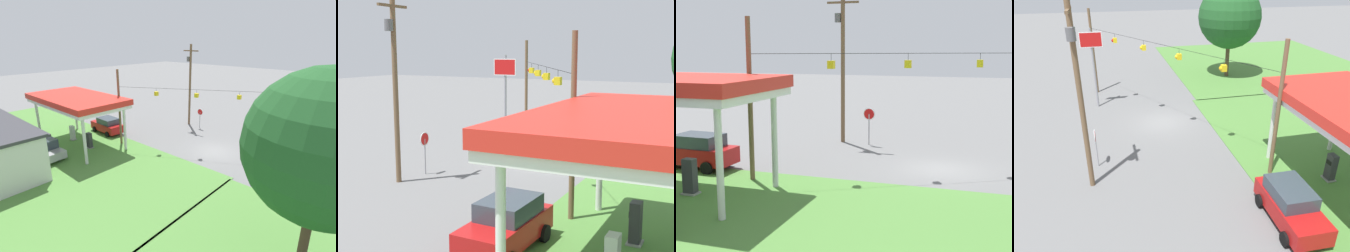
{
  "view_description": "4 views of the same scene",
  "coord_description": "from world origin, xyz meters",
  "views": [
    {
      "loc": [
        -12.89,
        21.33,
        10.84
      ],
      "look_at": [
        3.96,
        2.65,
        2.48
      ],
      "focal_mm": 28.0,
      "sensor_mm": 36.0,
      "label": 1
    },
    {
      "loc": [
        27.07,
        11.18,
        7.22
      ],
      "look_at": [
        5.12,
        0.07,
        3.19
      ],
      "focal_mm": 50.0,
      "sensor_mm": 36.0,
      "label": 2
    },
    {
      "loc": [
        -2.8,
        24.95,
        6.56
      ],
      "look_at": [
        5.42,
        0.35,
        2.16
      ],
      "focal_mm": 50.0,
      "sensor_mm": 36.0,
      "label": 3
    },
    {
      "loc": [
        23.61,
        -4.04,
        11.09
      ],
      "look_at": [
        5.73,
        0.25,
        2.31
      ],
      "focal_mm": 35.0,
      "sensor_mm": 36.0,
      "label": 4
    }
  ],
  "objects": [
    {
      "name": "ground_plane",
      "position": [
        0.0,
        0.0,
        0.0
      ],
      "size": [
        160.0,
        160.0,
        0.0
      ],
      "primitive_type": "plane",
      "color": "slate"
    },
    {
      "name": "gas_station_canopy",
      "position": [
        11.84,
        8.01,
        4.78
      ],
      "size": [
        11.02,
        5.92,
        5.29
      ],
      "color": "silver",
      "rests_on": "ground"
    },
    {
      "name": "fuel_pump_near",
      "position": [
        10.11,
        8.01,
        0.79
      ],
      "size": [
        0.71,
        0.56,
        1.67
      ],
      "color": "gray",
      "rests_on": "ground"
    },
    {
      "name": "car_at_pumps_front",
      "position": [
        12.68,
        3.92,
        0.97
      ],
      "size": [
        4.46,
        2.21,
        1.9
      ],
      "rotation": [
        0.0,
        0.0,
        -0.03
      ],
      "color": "#AD1414",
      "rests_on": "ground"
    },
    {
      "name": "stop_sign_roadside",
      "position": [
        5.45,
        -5.06,
        1.81
      ],
      "size": [
        0.8,
        0.08,
        2.5
      ],
      "rotation": [
        0.0,
        0.0,
        3.14
      ],
      "color": "#99999E",
      "rests_on": "ground"
    },
    {
      "name": "stop_sign_overhead",
      "position": [
        -4.71,
        -4.98,
        4.8
      ],
      "size": [
        0.22,
        1.85,
        6.84
      ],
      "color": "gray",
      "rests_on": "ground"
    },
    {
      "name": "utility_pole_main",
      "position": [
        7.46,
        -5.4,
        5.73
      ],
      "size": [
        2.2,
        0.44,
        10.28
      ],
      "color": "brown",
      "rests_on": "ground"
    },
    {
      "name": "signal_span_gantry",
      "position": [
        0.0,
        -0.01,
        4.38
      ],
      "size": [
        17.59,
        10.24,
        7.99
      ],
      "color": "brown",
      "rests_on": "ground"
    }
  ]
}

